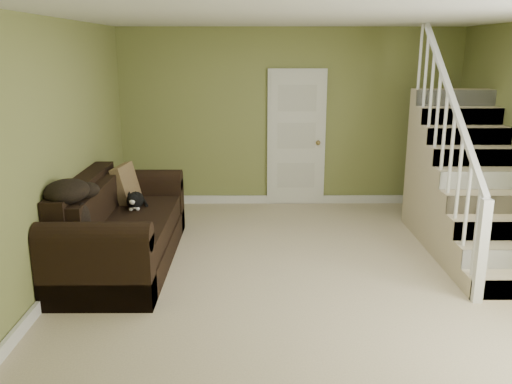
{
  "coord_description": "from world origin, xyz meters",
  "views": [
    {
      "loc": [
        -0.55,
        -5.26,
        2.31
      ],
      "look_at": [
        -0.52,
        0.23,
        0.84
      ],
      "focal_mm": 38.0,
      "sensor_mm": 36.0,
      "label": 1
    }
  ],
  "objects_px": {
    "banana": "(135,236)",
    "cat": "(135,200)",
    "sofa": "(119,231)",
    "side_table": "(123,204)"
  },
  "relations": [
    {
      "from": "banana",
      "to": "side_table",
      "type": "bearing_deg",
      "value": 102.57
    },
    {
      "from": "banana",
      "to": "cat",
      "type": "bearing_deg",
      "value": 97.63
    },
    {
      "from": "sofa",
      "to": "cat",
      "type": "distance_m",
      "value": 0.46
    },
    {
      "from": "sofa",
      "to": "side_table",
      "type": "relative_size",
      "value": 2.95
    },
    {
      "from": "sofa",
      "to": "side_table",
      "type": "bearing_deg",
      "value": 100.88
    },
    {
      "from": "side_table",
      "to": "banana",
      "type": "relative_size",
      "value": 4.22
    },
    {
      "from": "cat",
      "to": "banana",
      "type": "height_order",
      "value": "cat"
    },
    {
      "from": "banana",
      "to": "sofa",
      "type": "bearing_deg",
      "value": 112.4
    },
    {
      "from": "side_table",
      "to": "banana",
      "type": "xyz_separation_m",
      "value": [
        0.57,
        -1.92,
        0.24
      ]
    },
    {
      "from": "sofa",
      "to": "cat",
      "type": "bearing_deg",
      "value": 72.17
    }
  ]
}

